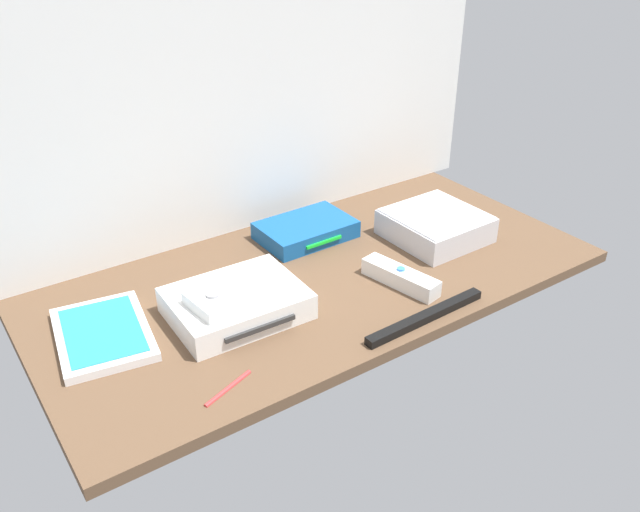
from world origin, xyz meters
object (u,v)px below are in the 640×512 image
at_px(mini_computer, 435,225).
at_px(game_case, 103,334).
at_px(remote_classic_pad, 234,292).
at_px(stylus_pen, 228,387).
at_px(network_router, 306,230).
at_px(sensor_bar, 426,317).
at_px(game_console, 237,303).
at_px(remote_wand, 400,277).

height_order(mini_computer, game_case, mini_computer).
bearing_deg(remote_classic_pad, stylus_pen, -128.73).
bearing_deg(game_case, network_router, 21.85).
bearing_deg(network_router, sensor_bar, -90.41).
bearing_deg(stylus_pen, game_console, 57.51).
xyz_separation_m(game_console, remote_classic_pad, (-0.01, -0.01, 0.03)).
height_order(network_router, stylus_pen, network_router).
bearing_deg(mini_computer, remote_classic_pad, -176.25).
distance_m(remote_classic_pad, sensor_bar, 0.31).
distance_m(mini_computer, network_router, 0.25).
bearing_deg(mini_computer, stylus_pen, -162.81).
bearing_deg(game_console, game_case, 164.86).
bearing_deg(remote_classic_pad, remote_wand, -19.32).
height_order(remote_wand, remote_classic_pad, remote_classic_pad).
relative_size(game_console, stylus_pen, 2.39).
distance_m(sensor_bar, stylus_pen, 0.34).
xyz_separation_m(mini_computer, stylus_pen, (-0.55, -0.17, -0.02)).
relative_size(game_console, sensor_bar, 0.90).
xyz_separation_m(game_console, mini_computer, (0.45, 0.02, 0.00)).
distance_m(mini_computer, sensor_bar, 0.29).
bearing_deg(stylus_pen, sensor_bar, -5.58).
height_order(game_console, game_case, game_console).
bearing_deg(stylus_pen, network_router, 42.83).
height_order(remote_classic_pad, sensor_bar, remote_classic_pad).
distance_m(network_router, remote_classic_pad, 0.31).
distance_m(game_case, remote_classic_pad, 0.21).
distance_m(network_router, remote_wand, 0.24).
xyz_separation_m(remote_wand, stylus_pen, (-0.38, -0.07, -0.01)).
relative_size(game_console, mini_computer, 1.25).
relative_size(game_case, stylus_pen, 2.33).
xyz_separation_m(game_case, remote_classic_pad, (0.19, -0.08, 0.05)).
bearing_deg(network_router, stylus_pen, -137.85).
bearing_deg(mini_computer, network_router, 145.74).
distance_m(mini_computer, stylus_pen, 0.57).
bearing_deg(sensor_bar, network_router, 88.71).
relative_size(mini_computer, game_case, 0.82).
xyz_separation_m(game_case, network_router, (0.44, 0.10, 0.01)).
bearing_deg(mini_computer, remote_wand, -150.67).
relative_size(remote_classic_pad, sensor_bar, 0.63).
bearing_deg(game_console, remote_classic_pad, -121.22).
height_order(game_console, network_router, game_console).
height_order(network_router, remote_classic_pad, remote_classic_pad).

